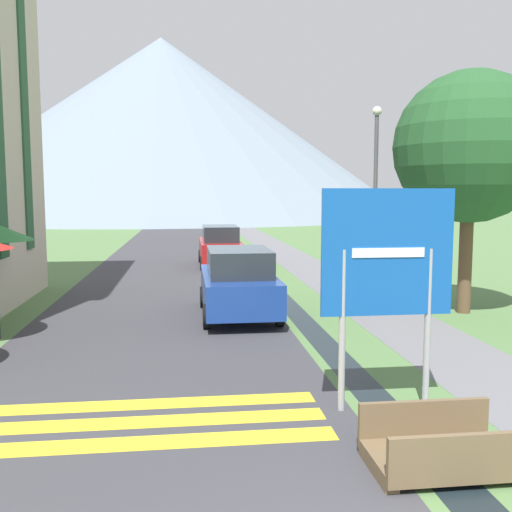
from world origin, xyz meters
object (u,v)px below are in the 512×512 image
at_px(footbridge, 441,451).
at_px(tree_by_path, 470,148).
at_px(road_sign, 387,268).
at_px(parked_car_far, 220,246).
at_px(streetlamp, 375,189).
at_px(parked_car_near, 238,283).

relative_size(footbridge, tree_by_path, 0.26).
bearing_deg(road_sign, parked_car_far, 94.67).
relative_size(road_sign, streetlamp, 0.58).
height_order(road_sign, parked_car_near, road_sign).
bearing_deg(footbridge, parked_car_far, 94.24).
xyz_separation_m(parked_car_near, parked_car_far, (0.16, 10.74, 0.00)).
bearing_deg(streetlamp, tree_by_path, -43.16).
relative_size(road_sign, tree_by_path, 0.51).
bearing_deg(parked_car_far, footbridge, -85.76).
bearing_deg(road_sign, streetlamp, 72.51).
bearing_deg(footbridge, streetlamp, 75.70).
distance_m(parked_car_far, tree_by_path, 13.01).
relative_size(road_sign, parked_car_near, 0.78).
height_order(road_sign, tree_by_path, tree_by_path).
relative_size(parked_car_far, streetlamp, 0.79).
relative_size(parked_car_near, tree_by_path, 0.65).
relative_size(parked_car_near, parked_car_far, 0.92).
height_order(footbridge, streetlamp, streetlamp).
bearing_deg(tree_by_path, parked_car_near, 177.81).
xyz_separation_m(footbridge, streetlamp, (2.62, 10.28, 3.16)).
bearing_deg(streetlamp, footbridge, -104.30).
distance_m(road_sign, parked_car_far, 17.59).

